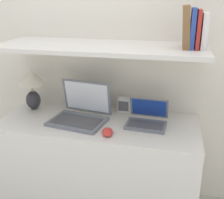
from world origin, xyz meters
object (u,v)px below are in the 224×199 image
computer_mouse (107,132)px  book_white (204,31)px  table_lamp (32,83)px  laptop_large (80,113)px  laptop_small (147,120)px  book_blue (193,29)px  book_brown (186,27)px  router_box (124,105)px  book_red (198,29)px

computer_mouse → book_white: 0.86m
table_lamp → laptop_large: 0.48m
table_lamp → computer_mouse: bearing=-24.0°
laptop_small → book_blue: (0.25, 0.04, 0.61)m
book_blue → book_brown: book_brown is taller
book_blue → router_box: bearing=160.6°
book_white → book_red: 0.04m
computer_mouse → book_white: book_white is taller
computer_mouse → router_box: 0.40m
laptop_large → book_white: book_white is taller
laptop_small → book_red: book_red is taller
laptop_large → router_box: laptop_large is taller
book_blue → laptop_small: bearing=-170.8°
computer_mouse → book_red: size_ratio=0.55×
laptop_small → book_red: size_ratio=1.21×
table_lamp → computer_mouse: table_lamp is taller
book_red → book_blue: bearing=180.0°
computer_mouse → book_red: book_red is taller
router_box → computer_mouse: bearing=-94.9°
book_red → book_blue: book_blue is taller
book_red → laptop_small: bearing=-171.8°
laptop_small → book_brown: size_ratio=1.09×
laptop_large → book_blue: bearing=5.7°
laptop_small → computer_mouse: 0.31m
laptop_small → book_brown: 0.65m
book_white → table_lamp: bearing=177.4°
laptop_large → book_brown: bearing=6.1°
table_lamp → book_blue: book_blue is taller
table_lamp → book_brown: size_ratio=1.23×
laptop_small → book_white: book_white is taller
book_red → book_white: bearing=0.0°
book_red → book_brown: bearing=180.0°
laptop_large → router_box: size_ratio=3.85×
book_brown → table_lamp: bearing=177.2°
book_blue → book_brown: 0.04m
book_brown → book_white: bearing=0.0°
laptop_small → book_brown: book_brown is taller
book_white → book_red: book_red is taller
router_box → book_white: bearing=-17.0°
computer_mouse → book_blue: book_blue is taller
table_lamp → book_brown: (1.11, -0.05, 0.44)m
laptop_small → book_blue: size_ratio=1.17×
computer_mouse → book_white: (0.54, 0.24, 0.62)m
book_white → book_brown: size_ratio=0.83×
book_blue → book_white: bearing=0.0°
router_box → book_white: (0.51, -0.16, 0.58)m
laptop_small → table_lamp: bearing=174.0°
router_box → book_white: size_ratio=0.51×
laptop_small → book_blue: book_blue is taller
table_lamp → laptop_large: (0.43, -0.13, -0.16)m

